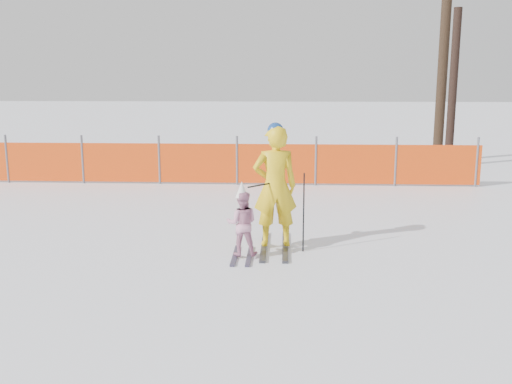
# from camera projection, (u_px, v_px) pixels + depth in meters

# --- Properties ---
(ground) EXTENTS (120.00, 120.00, 0.00)m
(ground) POSITION_uv_depth(u_px,v_px,m) (254.00, 266.00, 8.26)
(ground) COLOR white
(ground) RESTS_ON ground
(adult) EXTENTS (0.76, 1.66, 2.01)m
(adult) POSITION_uv_depth(u_px,v_px,m) (275.00, 186.00, 8.99)
(adult) COLOR black
(adult) RESTS_ON ground
(child) EXTENTS (0.48, 1.00, 1.17)m
(child) POSITION_uv_depth(u_px,v_px,m) (242.00, 223.00, 8.60)
(child) COLOR black
(child) RESTS_ON ground
(ski_poles) EXTENTS (0.87, 0.35, 1.25)m
(ski_poles) POSITION_uv_depth(u_px,v_px,m) (292.00, 205.00, 8.82)
(ski_poles) COLOR black
(ski_poles) RESTS_ON ground
(safety_fence) EXTENTS (14.14, 0.06, 1.25)m
(safety_fence) POSITION_uv_depth(u_px,v_px,m) (200.00, 163.00, 14.56)
(safety_fence) COLOR #595960
(safety_fence) RESTS_ON ground
(tree_trunks) EXTENTS (0.35, 1.34, 6.65)m
(tree_trunks) POSITION_uv_depth(u_px,v_px,m) (446.00, 67.00, 17.81)
(tree_trunks) COLOR black
(tree_trunks) RESTS_ON ground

